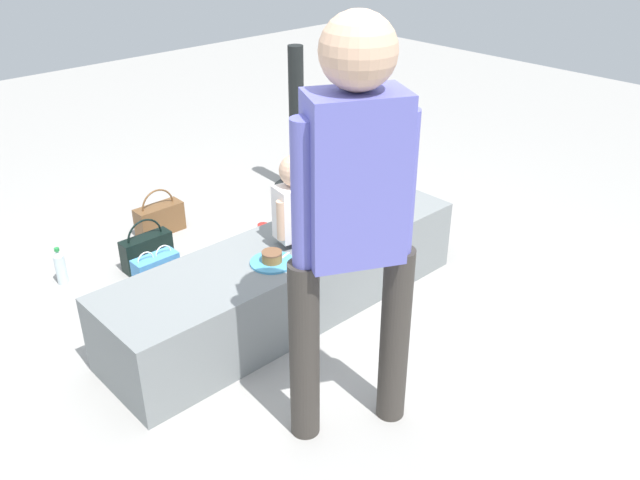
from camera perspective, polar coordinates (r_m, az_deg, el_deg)
ground_plane at (r=3.65m, az=-2.59°, el=-6.09°), size 12.00×12.00×0.00m
concrete_ledge at (r=3.54m, az=-2.66°, el=-3.35°), size 2.07×0.55×0.41m
child_seated at (r=3.35m, az=-1.84°, el=2.90°), size 0.28×0.33×0.48m
adult_standing at (r=2.40m, az=2.95°, el=2.94°), size 0.47×0.35×1.72m
cake_plate at (r=3.26m, az=-4.15°, el=-1.69°), size 0.22×0.22×0.07m
gift_bag at (r=3.77m, az=-13.82°, el=-3.17°), size 0.25×0.11×0.32m
railing_post at (r=4.92m, az=-2.00°, el=8.64°), size 0.36×0.36×1.08m
water_bottle_near_gift at (r=4.11m, az=-21.45°, el=-2.19°), size 0.06×0.06×0.23m
party_cup_red at (r=4.33m, az=-4.91°, el=0.67°), size 0.07×0.07×0.12m
cake_box_white at (r=4.55m, az=-0.51°, el=2.26°), size 0.40×0.42×0.12m
handbag_black_leather at (r=4.13m, az=-14.68°, el=-0.86°), size 0.31×0.10×0.32m
handbag_brown_canvas at (r=4.52m, az=-13.65°, el=1.83°), size 0.32×0.13×0.31m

